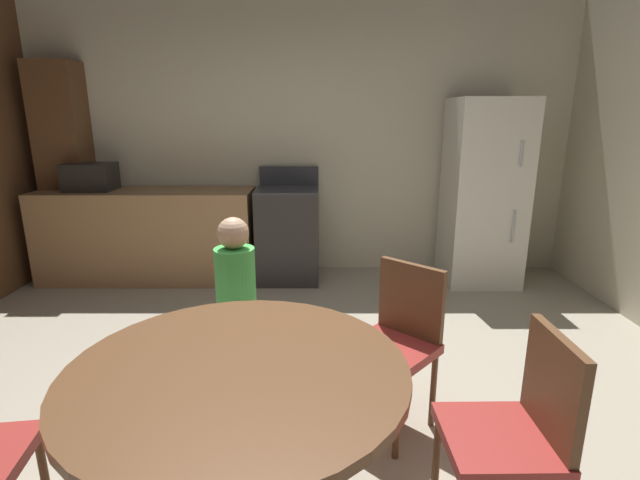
% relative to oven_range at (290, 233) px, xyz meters
% --- Properties ---
extents(ground_plane, '(14.00, 14.00, 0.00)m').
position_rel_oven_range_xyz_m(ground_plane, '(0.13, -2.43, -0.47)').
color(ground_plane, '#A89E89').
extents(wall_back, '(5.71, 0.12, 2.70)m').
position_rel_oven_range_xyz_m(wall_back, '(0.13, 0.40, 0.88)').
color(wall_back, beige).
rests_on(wall_back, ground).
extents(kitchen_counter, '(2.07, 0.60, 0.90)m').
position_rel_oven_range_xyz_m(kitchen_counter, '(-1.39, -0.00, -0.02)').
color(kitchen_counter, '#9E754C').
rests_on(kitchen_counter, ground).
extents(pantry_column, '(0.44, 0.36, 2.10)m').
position_rel_oven_range_xyz_m(pantry_column, '(-2.20, 0.18, 0.58)').
color(pantry_column, brown).
rests_on(pantry_column, ground).
extents(oven_range, '(0.60, 0.60, 1.10)m').
position_rel_oven_range_xyz_m(oven_range, '(0.00, 0.00, 0.00)').
color(oven_range, '#2D2B28').
rests_on(oven_range, ground).
extents(refrigerator, '(0.68, 0.68, 1.76)m').
position_rel_oven_range_xyz_m(refrigerator, '(1.88, -0.05, 0.41)').
color(refrigerator, silver).
rests_on(refrigerator, ground).
extents(microwave, '(0.44, 0.32, 0.26)m').
position_rel_oven_range_xyz_m(microwave, '(-1.89, -0.00, 0.56)').
color(microwave, black).
rests_on(microwave, kitchen_counter).
extents(dining_table, '(1.21, 1.21, 0.76)m').
position_rel_oven_range_xyz_m(dining_table, '(0.03, -3.04, 0.14)').
color(dining_table, brown).
rests_on(dining_table, ground).
extents(chair_northeast, '(0.57, 0.57, 0.87)m').
position_rel_oven_range_xyz_m(chair_northeast, '(0.72, -2.30, 0.03)').
color(chair_northeast, brown).
rests_on(chair_northeast, ground).
extents(chair_east, '(0.41, 0.41, 0.87)m').
position_rel_oven_range_xyz_m(chair_east, '(1.04, -3.03, 0.03)').
color(chair_east, brown).
rests_on(chair_east, ground).
extents(person_child, '(0.26, 0.26, 1.09)m').
position_rel_oven_range_xyz_m(person_child, '(-0.15, -2.10, 0.11)').
color(person_child, '#8C337A').
rests_on(person_child, ground).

